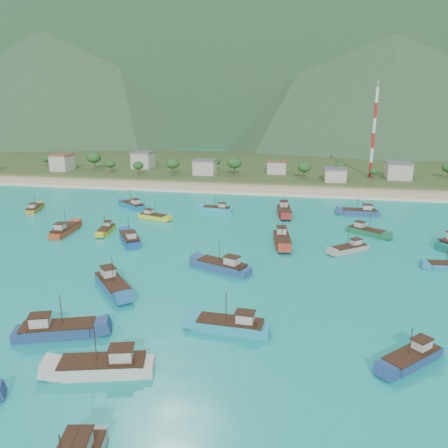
% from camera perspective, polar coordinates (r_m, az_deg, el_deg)
% --- Properties ---
extents(ground, '(600.00, 600.00, 0.00)m').
position_cam_1_polar(ground, '(91.22, 2.74, -5.08)').
color(ground, '#0D9187').
rests_on(ground, ground).
extents(beach, '(400.00, 18.00, 1.20)m').
position_cam_1_polar(beach, '(167.06, 6.71, 4.42)').
color(beach, beige).
rests_on(beach, ground).
extents(land, '(400.00, 110.00, 2.40)m').
position_cam_1_polar(land, '(227.09, 7.94, 7.35)').
color(land, '#385123').
rests_on(land, ground).
extents(surf_line, '(400.00, 2.50, 0.08)m').
position_cam_1_polar(surf_line, '(157.77, 6.43, 3.76)').
color(surf_line, white).
rests_on(surf_line, ground).
extents(mountains, '(1520.00, 440.00, 260.00)m').
position_cam_1_polar(mountains, '(494.87, 8.10, 24.19)').
color(mountains, slate).
rests_on(mountains, ground).
extents(village, '(223.96, 30.77, 7.22)m').
position_cam_1_polar(village, '(190.38, 8.16, 7.17)').
color(village, beige).
rests_on(village, ground).
extents(vegetation, '(272.57, 24.95, 8.53)m').
position_cam_1_polar(vegetation, '(189.90, 5.35, 7.36)').
color(vegetation, '#235623').
rests_on(vegetation, ground).
extents(radio_tower, '(1.20, 1.20, 36.39)m').
position_cam_1_polar(radio_tower, '(194.57, 18.96, 11.16)').
color(radio_tower, red).
rests_on(radio_tower, ground).
extents(boat_1, '(10.28, 8.68, 6.19)m').
position_cam_1_polar(boat_1, '(140.76, -11.85, 2.38)').
color(boat_1, '#146B9D').
rests_on(boat_1, ground).
extents(boat_2, '(9.75, 8.01, 5.82)m').
position_cam_1_polar(boat_2, '(115.88, 18.04, -0.96)').
color(boat_2, '#1B6940').
rests_on(boat_2, ground).
extents(boat_3, '(3.70, 8.77, 5.02)m').
position_cam_1_polar(boat_3, '(116.07, -15.13, -0.77)').
color(boat_3, gold).
rests_on(boat_3, ground).
extents(boat_5, '(11.83, 6.92, 6.71)m').
position_cam_1_polar(boat_5, '(68.31, -21.00, -12.89)').
color(boat_5, navy).
rests_on(boat_5, ground).
extents(boat_6, '(10.73, 3.19, 6.34)m').
position_cam_1_polar(boat_6, '(135.17, 17.34, 1.46)').
color(boat_6, navy).
rests_on(boat_6, ground).
extents(boat_7, '(8.79, 8.76, 5.66)m').
position_cam_1_polar(boat_7, '(63.19, 23.35, -15.81)').
color(boat_7, navy).
rests_on(boat_7, ground).
extents(boat_8, '(5.11, 12.33, 7.07)m').
position_cam_1_polar(boat_8, '(130.71, 7.85, 1.62)').
color(boat_8, maroon).
rests_on(boat_8, ground).
extents(boat_9, '(5.04, 11.99, 6.87)m').
position_cam_1_polar(boat_9, '(103.72, 7.57, -2.11)').
color(boat_9, '#A13122').
rests_on(boat_9, ground).
extents(boat_10, '(4.00, 11.14, 6.46)m').
position_cam_1_polar(boat_10, '(117.85, -20.09, -0.81)').
color(boat_10, '#A63F23').
rests_on(boat_10, ground).
extents(boat_13, '(10.89, 3.70, 6.35)m').
position_cam_1_polar(boat_13, '(65.27, 1.01, -13.21)').
color(boat_13, teal).
rests_on(boat_13, ground).
extents(boat_15, '(12.06, 6.27, 6.84)m').
position_cam_1_polar(boat_15, '(58.27, -15.29, -17.60)').
color(boat_15, beige).
rests_on(boat_15, ground).
extents(boat_19, '(10.27, 11.02, 6.88)m').
position_cam_1_polar(boat_19, '(80.86, -14.38, -7.72)').
color(boat_19, '#226393').
rests_on(boat_19, ground).
extents(boat_20, '(8.56, 10.74, 6.36)m').
position_cam_1_polar(boat_20, '(106.15, -12.19, -1.97)').
color(boat_20, '#144D98').
rests_on(boat_20, ground).
extents(boat_22, '(9.37, 5.39, 5.31)m').
position_cam_1_polar(boat_22, '(126.41, -9.22, 0.93)').
color(boat_22, yellow).
rests_on(boat_22, ground).
extents(boat_24, '(11.69, 7.35, 6.66)m').
position_cam_1_polar(boat_24, '(86.67, -0.13, -5.62)').
color(boat_24, navy).
rests_on(boat_24, ground).
extents(boat_26, '(5.17, 9.53, 5.40)m').
position_cam_1_polar(boat_26, '(146.06, -23.48, 1.82)').
color(boat_26, '#B08327').
rests_on(boat_26, ground).
extents(boat_27, '(8.77, 7.91, 5.40)m').
position_cam_1_polar(boat_27, '(101.55, 16.12, -3.16)').
color(boat_27, '#A69F95').
rests_on(boat_27, ground).
extents(boat_29, '(9.26, 3.53, 5.34)m').
position_cam_1_polar(boat_29, '(133.56, -0.90, 1.93)').
color(boat_29, '#259BB9').
rests_on(boat_29, ground).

